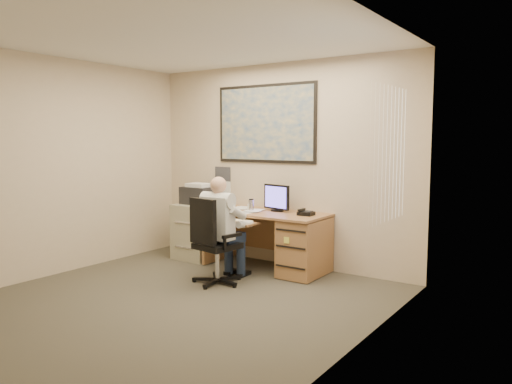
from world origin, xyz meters
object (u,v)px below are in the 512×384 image
Objects in this scene: desk at (289,238)px; office_chair at (215,259)px; person at (219,230)px; filing_cabinet at (200,226)px.

office_chair is at bearing -115.43° from desk.
office_chair is 0.81× the size of person.
filing_cabinet is 1.39m from office_chair.
desk is at bearing 73.25° from office_chair.
desk is 1.27× the size of person.
filing_cabinet reaches higher than office_chair.
filing_cabinet is 1.05× the size of office_chair.
filing_cabinet is 1.33m from person.
office_chair is 0.34m from person.
office_chair is (1.03, -0.92, -0.16)m from filing_cabinet.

